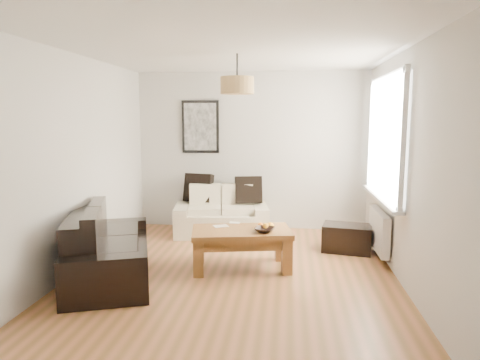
# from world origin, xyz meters

# --- Properties ---
(floor) EXTENTS (4.50, 4.50, 0.00)m
(floor) POSITION_xyz_m (0.00, 0.00, 0.00)
(floor) COLOR brown
(floor) RESTS_ON ground
(ceiling) EXTENTS (3.80, 4.50, 0.00)m
(ceiling) POSITION_xyz_m (0.00, 0.00, 2.60)
(ceiling) COLOR white
(ceiling) RESTS_ON floor
(wall_back) EXTENTS (3.80, 0.04, 2.60)m
(wall_back) POSITION_xyz_m (0.00, 2.25, 1.30)
(wall_back) COLOR silver
(wall_back) RESTS_ON floor
(wall_front) EXTENTS (3.80, 0.04, 2.60)m
(wall_front) POSITION_xyz_m (0.00, -2.25, 1.30)
(wall_front) COLOR silver
(wall_front) RESTS_ON floor
(wall_left) EXTENTS (0.04, 4.50, 2.60)m
(wall_left) POSITION_xyz_m (-1.90, 0.00, 1.30)
(wall_left) COLOR silver
(wall_left) RESTS_ON floor
(wall_right) EXTENTS (0.04, 4.50, 2.60)m
(wall_right) POSITION_xyz_m (1.90, 0.00, 1.30)
(wall_right) COLOR silver
(wall_right) RESTS_ON floor
(window_bay) EXTENTS (0.14, 1.90, 1.60)m
(window_bay) POSITION_xyz_m (1.86, 0.80, 1.60)
(window_bay) COLOR white
(window_bay) RESTS_ON wall_right
(radiator) EXTENTS (0.10, 0.90, 0.52)m
(radiator) POSITION_xyz_m (1.82, 0.80, 0.38)
(radiator) COLOR white
(radiator) RESTS_ON wall_right
(poster) EXTENTS (0.62, 0.04, 0.87)m
(poster) POSITION_xyz_m (-0.85, 2.22, 1.70)
(poster) COLOR black
(poster) RESTS_ON wall_back
(pendant_shade) EXTENTS (0.40, 0.40, 0.20)m
(pendant_shade) POSITION_xyz_m (0.00, 0.30, 2.23)
(pendant_shade) COLOR tan
(pendant_shade) RESTS_ON ceiling
(loveseat_cream) EXTENTS (1.57, 1.02, 0.73)m
(loveseat_cream) POSITION_xyz_m (-0.44, 1.78, 0.36)
(loveseat_cream) COLOR beige
(loveseat_cream) RESTS_ON floor
(sofa_leather) EXTENTS (1.40, 1.95, 0.77)m
(sofa_leather) POSITION_xyz_m (-1.43, -0.26, 0.38)
(sofa_leather) COLOR black
(sofa_leather) RESTS_ON floor
(coffee_table) EXTENTS (1.30, 0.86, 0.49)m
(coffee_table) POSITION_xyz_m (0.06, 0.23, 0.25)
(coffee_table) COLOR brown
(coffee_table) RESTS_ON floor
(ottoman) EXTENTS (0.73, 0.54, 0.38)m
(ottoman) POSITION_xyz_m (1.45, 1.07, 0.19)
(ottoman) COLOR black
(ottoman) RESTS_ON floor
(cushion_left) EXTENTS (0.48, 0.24, 0.46)m
(cushion_left) POSITION_xyz_m (-0.84, 1.96, 0.71)
(cushion_left) COLOR black
(cushion_left) RESTS_ON loveseat_cream
(cushion_right) EXTENTS (0.45, 0.22, 0.43)m
(cushion_right) POSITION_xyz_m (-0.02, 1.96, 0.69)
(cushion_right) COLOR black
(cushion_right) RESTS_ON loveseat_cream
(fruit_bowl) EXTENTS (0.29, 0.29, 0.06)m
(fruit_bowl) POSITION_xyz_m (0.35, 0.13, 0.52)
(fruit_bowl) COLOR black
(fruit_bowl) RESTS_ON coffee_table
(orange_a) EXTENTS (0.09, 0.09, 0.08)m
(orange_a) POSITION_xyz_m (0.36, 0.25, 0.53)
(orange_a) COLOR #FF9C15
(orange_a) RESTS_ON fruit_bowl
(orange_b) EXTENTS (0.11, 0.11, 0.09)m
(orange_b) POSITION_xyz_m (0.41, 0.28, 0.53)
(orange_b) COLOR orange
(orange_b) RESTS_ON fruit_bowl
(orange_c) EXTENTS (0.08, 0.08, 0.07)m
(orange_c) POSITION_xyz_m (0.29, 0.31, 0.53)
(orange_c) COLOR orange
(orange_c) RESTS_ON fruit_bowl
(papers) EXTENTS (0.22, 0.19, 0.01)m
(papers) POSITION_xyz_m (-0.21, 0.35, 0.49)
(papers) COLOR silver
(papers) RESTS_ON coffee_table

